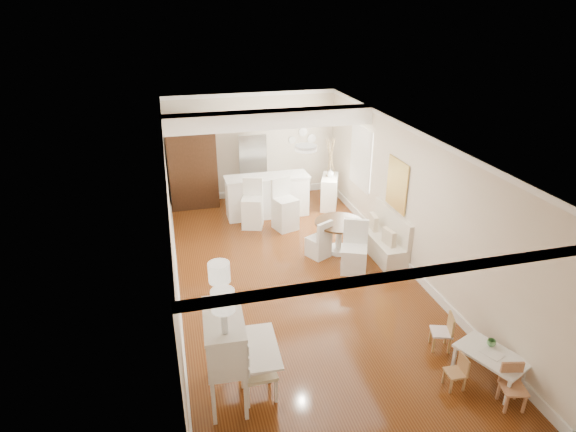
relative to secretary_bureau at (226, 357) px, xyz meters
name	(u,v)px	position (x,y,z in m)	size (l,w,h in m)	color
room	(295,176)	(1.74, 2.99, 1.33)	(9.00, 9.04, 2.82)	brown
secretary_bureau	(226,357)	(0.00, 0.00, 0.00)	(1.01, 1.03, 1.29)	white
gustavian_armchair	(258,370)	(0.41, -0.10, -0.22)	(0.48, 0.48, 0.84)	white
kids_table	(489,367)	(3.60, -0.63, -0.42)	(0.55, 0.92, 0.46)	white
kids_chair_a	(455,372)	(3.05, -0.63, -0.39)	(0.25, 0.25, 0.52)	#AC7E4E
kids_chair_b	(441,331)	(3.30, 0.16, -0.34)	(0.30, 0.30, 0.61)	tan
kids_chair_c	(514,388)	(3.59, -1.13, -0.33)	(0.30, 0.30, 0.62)	#B77A53
banquette	(382,233)	(3.69, 3.17, -0.16)	(0.52, 1.60, 0.98)	silver
dining_table	(339,237)	(2.86, 3.50, -0.29)	(1.04, 1.04, 0.71)	#412815
slip_chair_near	(355,248)	(2.88, 2.68, -0.13)	(0.49, 0.51, 1.02)	white
slip_chair_far	(318,238)	(2.38, 3.43, -0.23)	(0.40, 0.41, 0.84)	white
breakfast_counter	(267,196)	(1.80, 5.77, -0.13)	(2.05, 0.65, 1.03)	white
bar_stool_left	(252,204)	(1.32, 5.19, -0.07)	(0.46, 0.46, 1.16)	white
bar_stool_right	(285,205)	(2.04, 4.89, -0.04)	(0.48, 0.48, 1.20)	silver
pantry_cabinet	(192,163)	(0.10, 6.85, 0.50)	(1.20, 0.60, 2.30)	#381E11
fridge	(266,167)	(2.00, 6.82, 0.25)	(0.75, 0.65, 1.80)	silver
sideboard	(329,192)	(3.46, 5.89, -0.23)	(0.38, 0.86, 0.83)	white
pencil_cup	(491,343)	(3.69, -0.47, -0.14)	(0.12, 0.12, 0.10)	#549156
branch_vase	(330,173)	(3.48, 5.92, 0.27)	(0.18, 0.18, 0.19)	white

